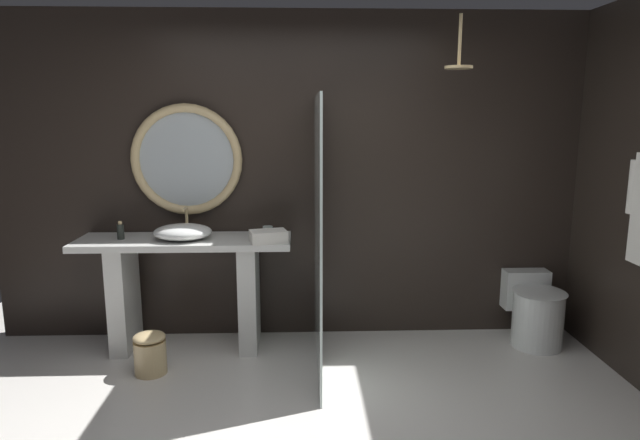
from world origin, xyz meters
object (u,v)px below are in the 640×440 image
soap_dispenser (121,231)px  waste_bin (150,353)px  round_wall_mirror (187,160)px  vessel_sink (183,232)px  folded_hand_towel (268,236)px  tumbler_cup (268,232)px  rain_shower_head (459,62)px  toilet (535,311)px

soap_dispenser → waste_bin: (0.29, -0.44, -0.79)m
round_wall_mirror → vessel_sink: bearing=-89.9°
soap_dispenser → folded_hand_towel: bearing=-7.3°
tumbler_cup → round_wall_mirror: bearing=161.4°
round_wall_mirror → folded_hand_towel: bearing=-30.3°
vessel_sink → round_wall_mirror: (-0.00, 0.26, 0.52)m
tumbler_cup → rain_shower_head: bearing=-5.7°
soap_dispenser → toilet: size_ratio=0.24×
toilet → folded_hand_towel: (-2.10, -0.13, 0.66)m
round_wall_mirror → toilet: 3.01m
round_wall_mirror → folded_hand_towel: 0.92m
tumbler_cup → toilet: bearing=-0.9°
soap_dispenser → waste_bin: 0.95m
tumbler_cup → round_wall_mirror: (-0.64, 0.21, 0.54)m
waste_bin → tumbler_cup: bearing=29.4°
folded_hand_towel → vessel_sink: bearing=169.8°
toilet → folded_hand_towel: folded_hand_towel is taller
vessel_sink → toilet: (2.75, 0.02, -0.67)m
soap_dispenser → toilet: (3.22, -0.01, -0.68)m
toilet → waste_bin: toilet is taller
round_wall_mirror → tumbler_cup: bearing=-18.6°
folded_hand_towel → rain_shower_head: bearing=1.1°
tumbler_cup → folded_hand_towel: size_ratio=0.33×
round_wall_mirror → toilet: bearing=-5.1°
soap_dispenser → toilet: soap_dispenser is taller
waste_bin → folded_hand_towel: bearing=19.5°
round_wall_mirror → waste_bin: (-0.18, -0.67, -1.31)m
waste_bin → vessel_sink: bearing=66.2°
round_wall_mirror → waste_bin: size_ratio=2.87×
vessel_sink → toilet: bearing=0.3°
waste_bin → folded_hand_towel: (0.83, 0.29, 0.77)m
toilet → waste_bin: bearing=-171.7°
rain_shower_head → round_wall_mirror: bearing=170.1°
tumbler_cup → round_wall_mirror: size_ratio=0.10×
tumbler_cup → waste_bin: bearing=-150.6°
vessel_sink → round_wall_mirror: 0.58m
tumbler_cup → vessel_sink: bearing=-175.6°
toilet → folded_hand_towel: size_ratio=2.23×
vessel_sink → waste_bin: (-0.18, -0.41, -0.79)m
toilet → waste_bin: (-2.93, -0.43, -0.11)m
round_wall_mirror → folded_hand_towel: size_ratio=3.30×
toilet → soap_dispenser: bearing=179.8°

